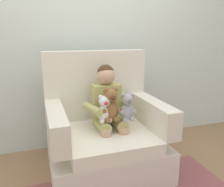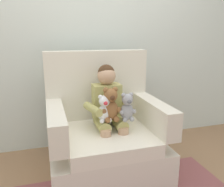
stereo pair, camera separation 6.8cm
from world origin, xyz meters
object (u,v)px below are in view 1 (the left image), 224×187
plush_white (105,109)px  plush_brown (111,105)px  plush_grey (127,107)px  seated_child (108,105)px  armchair (104,135)px

plush_white → plush_brown: bearing=-2.2°
plush_grey → plush_brown: plush_brown is taller
seated_child → plush_grey: size_ratio=3.27×
plush_grey → seated_child: bearing=109.1°
plush_grey → plush_brown: size_ratio=0.83×
plush_white → plush_grey: size_ratio=0.97×
plush_white → plush_brown: 0.06m
seated_child → armchair: bearing=-170.9°
seated_child → plush_brown: size_ratio=2.71×
plush_white → plush_grey: bearing=-15.7°
plush_white → plush_brown: plush_brown is taller
plush_grey → plush_white: bearing=154.2°
armchair → plush_white: armchair is taller
seated_child → plush_grey: (0.12, -0.16, 0.01)m
armchair → seated_child: armchair is taller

